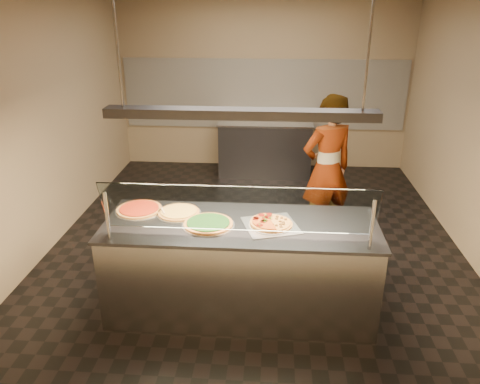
# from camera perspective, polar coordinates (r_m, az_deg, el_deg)

# --- Properties ---
(ground) EXTENTS (5.00, 6.00, 0.02)m
(ground) POSITION_cam_1_polar(r_m,az_deg,el_deg) (5.94, 1.90, -6.16)
(ground) COLOR black
(ground) RESTS_ON ground
(wall_back) EXTENTS (5.00, 0.02, 3.00)m
(wall_back) POSITION_cam_1_polar(r_m,az_deg,el_deg) (8.33, 2.95, 13.21)
(wall_back) COLOR #927F5E
(wall_back) RESTS_ON ground
(wall_front) EXTENTS (5.00, 0.02, 3.00)m
(wall_front) POSITION_cam_1_polar(r_m,az_deg,el_deg) (2.58, -0.57, -8.67)
(wall_front) COLOR #927F5E
(wall_front) RESTS_ON ground
(wall_left) EXTENTS (0.02, 6.00, 3.00)m
(wall_left) POSITION_cam_1_polar(r_m,az_deg,el_deg) (6.02, -22.76, 7.91)
(wall_left) COLOR #927F5E
(wall_left) RESTS_ON ground
(tile_band) EXTENTS (4.90, 0.02, 1.20)m
(tile_band) POSITION_cam_1_polar(r_m,az_deg,el_deg) (8.34, 2.92, 11.82)
(tile_band) COLOR silver
(tile_band) RESTS_ON wall_back
(serving_counter) EXTENTS (2.52, 0.94, 0.93)m
(serving_counter) POSITION_cam_1_polar(r_m,az_deg,el_deg) (4.53, 0.07, -9.11)
(serving_counter) COLOR #B7B7BC
(serving_counter) RESTS_ON ground
(sneeze_guard) EXTENTS (2.28, 0.18, 0.54)m
(sneeze_guard) POSITION_cam_1_polar(r_m,az_deg,el_deg) (3.87, -0.30, -2.15)
(sneeze_guard) COLOR #B7B7BC
(sneeze_guard) RESTS_ON serving_counter
(perforated_tray) EXTENTS (0.58, 0.58, 0.01)m
(perforated_tray) POSITION_cam_1_polar(r_m,az_deg,el_deg) (4.27, 3.79, -4.02)
(perforated_tray) COLOR silver
(perforated_tray) RESTS_ON serving_counter
(half_pizza_pepperoni) EXTENTS (0.30, 0.42, 0.05)m
(half_pizza_pepperoni) POSITION_cam_1_polar(r_m,az_deg,el_deg) (4.26, 2.56, -3.63)
(half_pizza_pepperoni) COLOR #985B26
(half_pizza_pepperoni) RESTS_ON perforated_tray
(half_pizza_sausage) EXTENTS (0.30, 0.42, 0.04)m
(half_pizza_sausage) POSITION_cam_1_polar(r_m,az_deg,el_deg) (4.26, 5.07, -3.80)
(half_pizza_sausage) COLOR #985B26
(half_pizza_sausage) RESTS_ON perforated_tray
(pizza_spinach) EXTENTS (0.48, 0.48, 0.03)m
(pizza_spinach) POSITION_cam_1_polar(r_m,az_deg,el_deg) (4.27, -3.88, -3.84)
(pizza_spinach) COLOR silver
(pizza_spinach) RESTS_ON serving_counter
(pizza_cheese) EXTENTS (0.43, 0.43, 0.03)m
(pizza_cheese) POSITION_cam_1_polar(r_m,az_deg,el_deg) (4.53, -7.47, -2.42)
(pizza_cheese) COLOR silver
(pizza_cheese) RESTS_ON serving_counter
(pizza_tomato) EXTENTS (0.46, 0.46, 0.03)m
(pizza_tomato) POSITION_cam_1_polar(r_m,az_deg,el_deg) (4.66, -12.16, -2.03)
(pizza_tomato) COLOR silver
(pizza_tomato) RESTS_ON serving_counter
(pizza_spatula) EXTENTS (0.25, 0.21, 0.02)m
(pizza_spatula) POSITION_cam_1_polar(r_m,az_deg,el_deg) (4.50, -8.78, -2.47)
(pizza_spatula) COLOR #B7B7BC
(pizza_spatula) RESTS_ON pizza_spinach
(prep_table) EXTENTS (1.59, 0.74, 0.93)m
(prep_table) POSITION_cam_1_polar(r_m,az_deg,el_deg) (8.12, 3.07, 5.46)
(prep_table) COLOR #3C3C42
(prep_table) RESTS_ON ground
(worker) EXTENTS (0.80, 0.69, 1.84)m
(worker) POSITION_cam_1_polar(r_m,az_deg,el_deg) (5.78, 10.56, 2.71)
(worker) COLOR #433D48
(worker) RESTS_ON ground
(heat_lamp_housing) EXTENTS (2.30, 0.18, 0.08)m
(heat_lamp_housing) POSITION_cam_1_polar(r_m,az_deg,el_deg) (3.96, 0.08, 9.53)
(heat_lamp_housing) COLOR #3C3C42
(heat_lamp_housing) RESTS_ON ceiling
(lamp_rod_left) EXTENTS (0.02, 0.02, 1.01)m
(lamp_rod_left) POSITION_cam_1_polar(r_m,az_deg,el_deg) (4.07, -14.77, 16.96)
(lamp_rod_left) COLOR #B7B7BC
(lamp_rod_left) RESTS_ON ceiling
(lamp_rod_right) EXTENTS (0.02, 0.02, 1.01)m
(lamp_rod_right) POSITION_cam_1_polar(r_m,az_deg,el_deg) (3.93, 15.46, 16.73)
(lamp_rod_right) COLOR #B7B7BC
(lamp_rod_right) RESTS_ON ceiling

